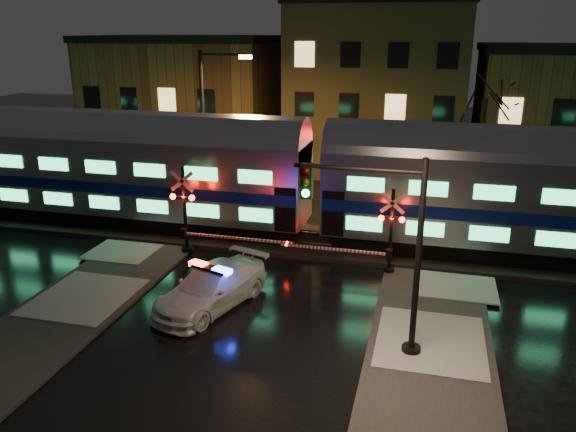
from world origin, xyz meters
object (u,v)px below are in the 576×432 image
object	(u,v)px
crossing_signal_left	(192,220)
crossing_signal_right	(382,240)
traffic_light	(385,253)
streetlight	(208,121)
police_car	(211,288)

from	to	relation	value
crossing_signal_left	crossing_signal_right	bearing A→B (deg)	-0.06
crossing_signal_right	crossing_signal_left	size ratio (longest dim) A/B	0.91
crossing_signal_left	traffic_light	size ratio (longest dim) A/B	0.90
crossing_signal_right	streetlight	size ratio (longest dim) A/B	0.60
crossing_signal_left	traffic_light	distance (m)	11.17
traffic_light	streetlight	size ratio (longest dim) A/B	0.73
crossing_signal_left	police_car	bearing A→B (deg)	-59.10
crossing_signal_right	streetlight	xyz separation A→B (m)	(-10.33, 6.70, 3.59)
traffic_light	streetlight	world-z (taller)	streetlight
streetlight	traffic_light	bearing A→B (deg)	-49.68
police_car	traffic_light	distance (m)	7.14
crossing_signal_right	streetlight	world-z (taller)	streetlight
crossing_signal_left	traffic_light	xyz separation A→B (m)	(9.16, -6.16, 1.73)
police_car	crossing_signal_left	size ratio (longest dim) A/B	0.96
crossing_signal_right	traffic_light	bearing A→B (deg)	-84.67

